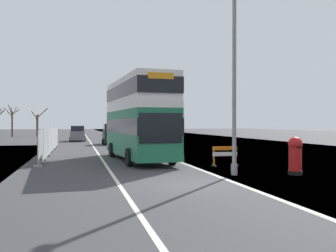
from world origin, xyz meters
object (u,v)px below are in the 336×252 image
Objects in this scene: lamppost_foreground at (234,88)px; car_receding_mid at (78,134)px; red_pillar_postbox at (295,154)px; car_oncoming_near at (111,135)px; roadworks_barrier at (225,154)px; double_decker_bus at (138,117)px.

lamppost_foreground is 35.68m from car_receding_mid.
car_oncoming_near is (-6.00, 26.94, 0.12)m from red_pillar_postbox.
roadworks_barrier is 23.37m from car_oncoming_near.
car_oncoming_near is 0.94× the size of car_receding_mid.
double_decker_bus is 1.24× the size of lamppost_foreground.
red_pillar_postbox is (5.93, -8.31, -1.77)m from double_decker_bus.
car_oncoming_near is at bearing -66.55° from car_receding_mid.
car_receding_mid is at bearing 97.88° from double_decker_bus.
red_pillar_postbox is at bearing -77.44° from car_oncoming_near.
lamppost_foreground is 4.10m from red_pillar_postbox.
red_pillar_postbox is at bearing -65.23° from roadworks_barrier.
red_pillar_postbox is (2.75, -0.57, -2.99)m from lamppost_foreground.
lamppost_foreground is at bearing -78.74° from car_receding_mid.
red_pillar_postbox is 0.45× the size of car_oncoming_near.
double_decker_bus is 2.65× the size of car_oncoming_near.
roadworks_barrier is at bearing 74.76° from lamppost_foreground.
red_pillar_postbox is at bearing -74.71° from car_receding_mid.
car_receding_mid is (-6.94, 34.87, -2.99)m from lamppost_foreground.
car_receding_mid is (-9.69, 35.44, -0.01)m from red_pillar_postbox.
car_receding_mid is (-7.86, 31.48, 0.29)m from roadworks_barrier.
roadworks_barrier is 32.45m from car_receding_mid.
car_oncoming_near is (-0.07, 18.64, -1.65)m from double_decker_bus.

